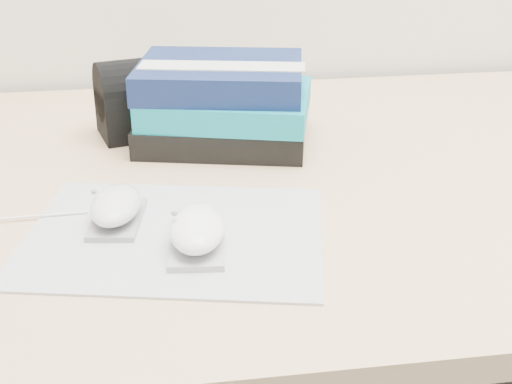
{
  "coord_description": "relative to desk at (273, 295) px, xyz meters",
  "views": [
    {
      "loc": [
        -0.16,
        0.74,
        1.1
      ],
      "look_at": [
        -0.06,
        1.43,
        0.77
      ],
      "focal_mm": 50.0,
      "sensor_mm": 36.0,
      "label": 1
    }
  ],
  "objects": [
    {
      "name": "desk",
      "position": [
        0.0,
        0.0,
        0.0
      ],
      "size": [
        1.6,
        0.8,
        0.73
      ],
      "color": "tan",
      "rests_on": "ground"
    },
    {
      "name": "mousepad",
      "position": [
        -0.15,
        -0.22,
        0.24
      ],
      "size": [
        0.36,
        0.31,
        0.0
      ],
      "primitive_type": "cube",
      "rotation": [
        0.0,
        0.0,
        -0.22
      ],
      "color": "#94959C",
      "rests_on": "desk"
    },
    {
      "name": "mouse_rear",
      "position": [
        -0.21,
        -0.18,
        0.25
      ],
      "size": [
        0.07,
        0.1,
        0.04
      ],
      "color": "gray",
      "rests_on": "mousepad"
    },
    {
      "name": "mouse_front",
      "position": [
        -0.13,
        -0.25,
        0.26
      ],
      "size": [
        0.07,
        0.11,
        0.04
      ],
      "color": "#A6A5A8",
      "rests_on": "mousepad"
    },
    {
      "name": "book_stack",
      "position": [
        -0.06,
        0.06,
        0.29
      ],
      "size": [
        0.27,
        0.24,
        0.11
      ],
      "color": "black",
      "rests_on": "desk"
    },
    {
      "name": "pouch",
      "position": [
        -0.18,
        0.1,
        0.29
      ],
      "size": [
        0.14,
        0.11,
        0.11
      ],
      "color": "black",
      "rests_on": "desk"
    }
  ]
}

